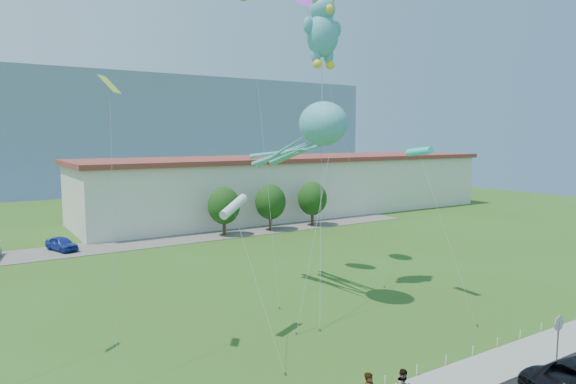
{
  "coord_description": "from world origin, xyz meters",
  "views": [
    {
      "loc": [
        -14.31,
        -17.26,
        11.06
      ],
      "look_at": [
        1.83,
        8.0,
        7.78
      ],
      "focal_mm": 32.0,
      "sensor_mm": 36.0,
      "label": 1
    }
  ],
  "objects_px": {
    "parked_car_blue": "(62,244)",
    "teddy_bear_kite": "(323,30)",
    "octopus_kite": "(311,136)",
    "stop_sign": "(559,328)",
    "warehouse": "(295,185)"
  },
  "relations": [
    {
      "from": "stop_sign",
      "to": "teddy_bear_kite",
      "type": "xyz_separation_m",
      "value": [
        -2.52,
        15.89,
        16.38
      ]
    },
    {
      "from": "stop_sign",
      "to": "parked_car_blue",
      "type": "height_order",
      "value": "stop_sign"
    },
    {
      "from": "parked_car_blue",
      "to": "teddy_bear_kite",
      "type": "bearing_deg",
      "value": -80.12
    },
    {
      "from": "warehouse",
      "to": "teddy_bear_kite",
      "type": "xyz_separation_m",
      "value": [
        -19.02,
        -32.32,
        14.12
      ]
    },
    {
      "from": "octopus_kite",
      "to": "teddy_bear_kite",
      "type": "distance_m",
      "value": 7.54
    },
    {
      "from": "octopus_kite",
      "to": "teddy_bear_kite",
      "type": "height_order",
      "value": "teddy_bear_kite"
    },
    {
      "from": "warehouse",
      "to": "octopus_kite",
      "type": "height_order",
      "value": "octopus_kite"
    },
    {
      "from": "warehouse",
      "to": "stop_sign",
      "type": "xyz_separation_m",
      "value": [
        -16.5,
        -48.21,
        -2.26
      ]
    },
    {
      "from": "stop_sign",
      "to": "octopus_kite",
      "type": "xyz_separation_m",
      "value": [
        -4.41,
        14.5,
        9.21
      ]
    },
    {
      "from": "parked_car_blue",
      "to": "octopus_kite",
      "type": "xyz_separation_m",
      "value": [
        11.65,
        -25.18,
        10.34
      ]
    },
    {
      "from": "octopus_kite",
      "to": "parked_car_blue",
      "type": "bearing_deg",
      "value": 114.83
    },
    {
      "from": "teddy_bear_kite",
      "to": "parked_car_blue",
      "type": "bearing_deg",
      "value": 119.64
    },
    {
      "from": "octopus_kite",
      "to": "teddy_bear_kite",
      "type": "bearing_deg",
      "value": 36.39
    },
    {
      "from": "stop_sign",
      "to": "warehouse",
      "type": "bearing_deg",
      "value": 71.1
    },
    {
      "from": "parked_car_blue",
      "to": "teddy_bear_kite",
      "type": "xyz_separation_m",
      "value": [
        13.53,
        -23.79,
        17.51
      ]
    }
  ]
}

